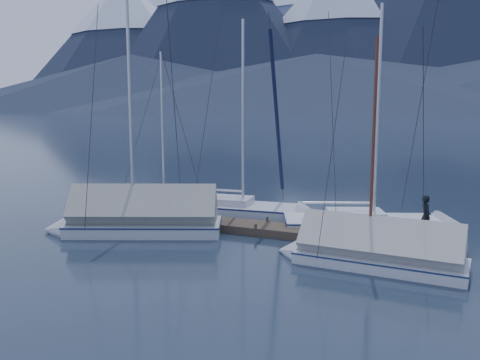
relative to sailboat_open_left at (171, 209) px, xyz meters
name	(u,v)px	position (x,y,z in m)	size (l,w,h in m)	color
ground	(220,242)	(4.71, -4.08, -0.15)	(1000.00, 1000.00, 0.00)	black
mountain_range	(458,24)	(8.83, 366.37, 58.50)	(877.00, 584.00, 150.50)	#475675
dock	(240,228)	(4.71, -2.08, -0.04)	(18.00, 1.50, 0.54)	#382D23
mooring_posts	(229,221)	(4.21, -2.08, 0.20)	(15.12, 1.52, 0.35)	#382D23
sailboat_open_left	(171,209)	(0.00, 0.00, 0.00)	(6.85, 3.41, 8.72)	silver
sailboat_open_mid	(253,212)	(4.15, 0.90, 0.03)	(7.94, 3.32, 10.26)	silver
sailboat_open_right	(386,226)	(10.52, 0.49, 0.03)	(8.15, 4.98, 10.44)	silver
sailboat_covered_near	(365,253)	(10.49, -4.77, 0.27)	(6.57, 2.79, 8.39)	silver
sailboat_covered_far	(130,221)	(0.64, -4.36, 0.36)	(7.82, 4.97, 10.57)	silver
person	(426,217)	(12.21, -1.63, 1.02)	(0.61, 0.40, 1.67)	black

